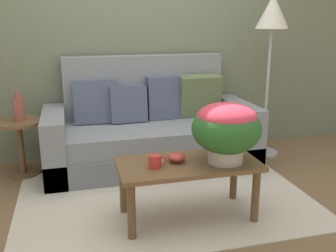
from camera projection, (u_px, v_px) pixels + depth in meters
ground_plane at (164, 198)px, 3.19m from camera, size 14.00×14.00×0.00m
wall_back at (134, 18)px, 3.98m from camera, size 6.40×0.12×2.89m
area_rug at (165, 199)px, 3.16m from camera, size 2.37×1.61×0.01m
couch at (151, 132)px, 3.87m from camera, size 2.07×0.87×1.08m
coffee_table at (188, 171)px, 2.78m from camera, size 1.03×0.50×0.44m
side_table at (20, 138)px, 3.56m from camera, size 0.45×0.45×0.54m
floor_lamp at (272, 25)px, 3.85m from camera, size 0.33×0.33×1.68m
potted_plant at (226, 127)px, 2.70m from camera, size 0.50×0.50×0.43m
coffee_mug at (155, 161)px, 2.66m from camera, size 0.13×0.09×0.09m
snack_bowl at (176, 157)px, 2.76m from camera, size 0.13×0.13×0.07m
table_vase at (19, 108)px, 3.48m from camera, size 0.10×0.10×0.29m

